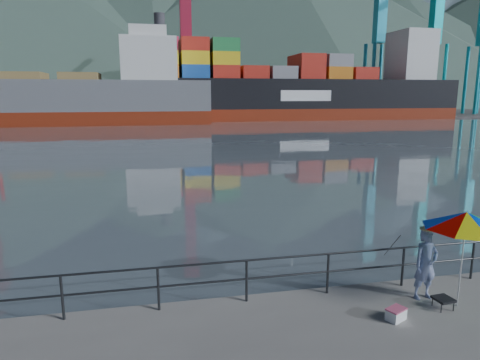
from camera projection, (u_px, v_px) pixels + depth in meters
name	position (u px, v px, depth m)	size (l,w,h in m)	color
harbor_water	(159.00, 110.00, 133.22)	(500.00, 280.00, 0.00)	slate
far_dock	(206.00, 115.00, 99.75)	(200.00, 40.00, 0.40)	#514F4C
guardrail	(288.00, 276.00, 10.04)	(22.00, 0.06, 1.03)	#2D3033
mountains	(233.00, 30.00, 208.69)	(600.00, 332.80, 80.00)	#385147
port_cranes	(307.00, 41.00, 92.24)	(116.00, 28.00, 38.40)	red
container_stacks	(297.00, 101.00, 103.95)	(58.00, 5.40, 7.80)	red
fisherman	(426.00, 264.00, 9.94)	(0.61, 0.40, 1.67)	navy
beach_umbrella	(466.00, 220.00, 9.32)	(2.01, 2.01, 2.21)	white
folding_stool	(443.00, 303.00, 9.56)	(0.43, 0.43, 0.26)	black
cooler_bag	(396.00, 315.00, 9.09)	(0.40, 0.27, 0.23)	white
fishing_rod	(389.00, 279.00, 11.14)	(0.02, 0.02, 1.94)	black
bulk_carrier	(54.00, 98.00, 70.25)	(54.73, 9.47, 14.50)	maroon
container_ship	(304.00, 89.00, 85.92)	(65.40, 10.90, 18.10)	maroon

